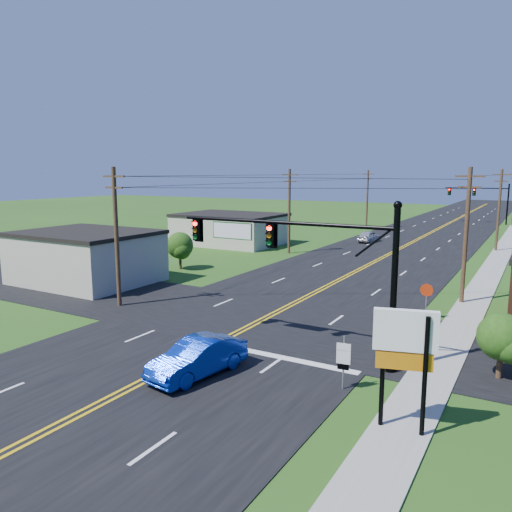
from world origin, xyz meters
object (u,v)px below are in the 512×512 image
Objects in this scene: signal_mast_main at (300,257)px; signal_mast_far at (480,197)px; route_sign at (343,359)px; stop_sign at (426,294)px; blue_car at (198,358)px.

signal_mast_far is at bearing 89.92° from signal_mast_main.
signal_mast_main is 1.03× the size of signal_mast_far.
stop_sign is (0.84, 11.69, 0.26)m from route_sign.
signal_mast_main is 2.38× the size of blue_car.
signal_mast_far is at bearing 97.60° from blue_car.
signal_mast_main is 5.14× the size of stop_sign.
blue_car is 15.06m from stop_sign.
signal_mast_main is at bearing -115.11° from stop_sign.
signal_mast_far is (0.10, 72.00, -0.20)m from signal_mast_main.
blue_car is at bearing -119.21° from signal_mast_main.
blue_car is at bearing -116.50° from stop_sign.
signal_mast_far reaches higher than stop_sign.
signal_mast_far is 2.31× the size of blue_car.
blue_car is at bearing -171.27° from route_sign.
route_sign is 1.03× the size of stop_sign.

